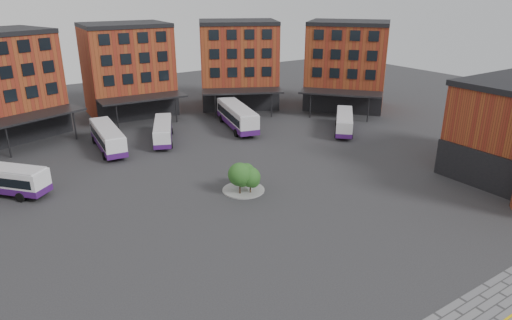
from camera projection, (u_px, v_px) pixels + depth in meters
ground at (302, 247)px, 37.11m from camera, size 160.00×160.00×0.00m
main_building at (97, 87)px, 61.70m from camera, size 94.14×42.48×14.60m
tree_island at (245, 177)px, 46.33m from camera, size 4.40×4.40×3.40m
bus_c at (108, 137)px, 58.76m from camera, size 3.62×11.22×3.11m
bus_d at (163, 131)px, 62.13m from camera, size 6.12×9.84×2.76m
bus_e at (237, 116)px, 67.76m from camera, size 5.78×12.61×3.46m
bus_f at (344, 122)px, 66.26m from camera, size 8.52×8.65×2.78m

